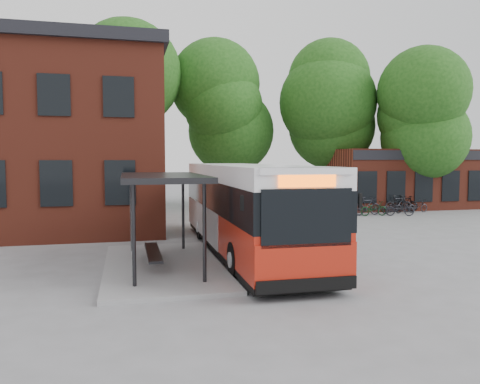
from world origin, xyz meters
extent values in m
plane|color=slate|center=(0.00, 0.00, 0.00)|extent=(100.00, 100.00, 0.00)
imported|color=black|center=(6.53, 9.98, 0.46)|extent=(1.82, 0.88, 0.91)
imported|color=black|center=(7.67, 10.83, 0.46)|extent=(1.60, 0.85, 0.92)
imported|color=black|center=(8.60, 9.46, 0.43)|extent=(1.66, 0.61, 0.87)
imported|color=black|center=(8.39, 9.82, 0.55)|extent=(1.90, 0.76, 1.11)
imported|color=black|center=(10.10, 9.09, 0.43)|extent=(1.73, 1.11, 0.86)
imported|color=black|center=(11.02, 10.68, 0.54)|extent=(1.84, 0.65, 1.09)
imported|color=black|center=(10.23, 10.10, 0.42)|extent=(1.67, 0.90, 0.83)
imported|color=black|center=(11.60, 10.91, 0.53)|extent=(1.81, 0.71, 1.06)
imported|color=#25252B|center=(12.16, 10.32, 0.42)|extent=(1.67, 0.90, 0.83)
camera|label=1|loc=(-5.56, -15.31, 3.33)|focal=35.00mm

